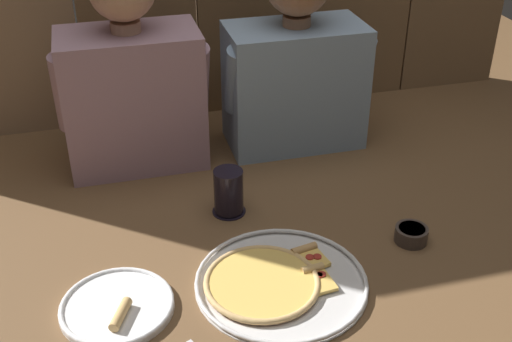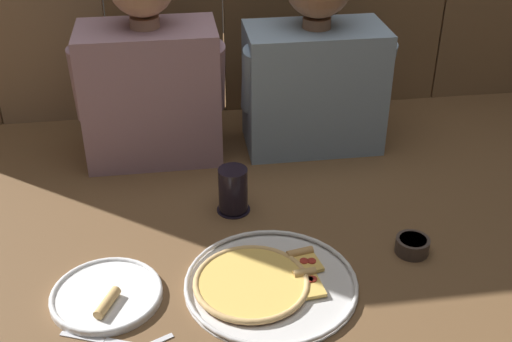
{
  "view_description": "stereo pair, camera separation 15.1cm",
  "coord_description": "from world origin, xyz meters",
  "px_view_note": "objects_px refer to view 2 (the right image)",
  "views": [
    {
      "loc": [
        -0.33,
        -1.15,
        0.96
      ],
      "look_at": [
        0.0,
        0.1,
        0.18
      ],
      "focal_mm": 45.35,
      "sensor_mm": 36.0,
      "label": 1
    },
    {
      "loc": [
        -0.18,
        -1.18,
        0.96
      ],
      "look_at": [
        0.0,
        0.1,
        0.18
      ],
      "focal_mm": 45.35,
      "sensor_mm": 36.0,
      "label": 2
    }
  ],
  "objects_px": {
    "dinner_plate": "(107,295)",
    "diner_right": "(315,62)",
    "drinking_glass": "(233,190)",
    "pizza_tray": "(265,283)",
    "dipping_bowl": "(412,245)",
    "diner_left": "(149,70)"
  },
  "relations": [
    {
      "from": "drinking_glass",
      "to": "diner_left",
      "type": "xyz_separation_m",
      "value": [
        -0.2,
        0.33,
        0.21
      ]
    },
    {
      "from": "pizza_tray",
      "to": "dipping_bowl",
      "type": "xyz_separation_m",
      "value": [
        0.37,
        0.07,
        0.01
      ]
    },
    {
      "from": "diner_left",
      "to": "pizza_tray",
      "type": "bearing_deg",
      "value": -70.09
    },
    {
      "from": "dipping_bowl",
      "to": "diner_left",
      "type": "relative_size",
      "value": 0.13
    },
    {
      "from": "dinner_plate",
      "to": "diner_right",
      "type": "bearing_deg",
      "value": 46.72
    },
    {
      "from": "drinking_glass",
      "to": "pizza_tray",
      "type": "bearing_deg",
      "value": -83.53
    },
    {
      "from": "pizza_tray",
      "to": "dipping_bowl",
      "type": "distance_m",
      "value": 0.37
    },
    {
      "from": "dinner_plate",
      "to": "dipping_bowl",
      "type": "distance_m",
      "value": 0.71
    },
    {
      "from": "dinner_plate",
      "to": "diner_left",
      "type": "bearing_deg",
      "value": 79.64
    },
    {
      "from": "drinking_glass",
      "to": "diner_left",
      "type": "relative_size",
      "value": 0.2
    },
    {
      "from": "dinner_plate",
      "to": "diner_right",
      "type": "relative_size",
      "value": 0.41
    },
    {
      "from": "pizza_tray",
      "to": "dipping_bowl",
      "type": "relative_size",
      "value": 4.81
    },
    {
      "from": "pizza_tray",
      "to": "diner_right",
      "type": "distance_m",
      "value": 0.73
    },
    {
      "from": "dinner_plate",
      "to": "drinking_glass",
      "type": "xyz_separation_m",
      "value": [
        0.31,
        0.3,
        0.05
      ]
    },
    {
      "from": "dinner_plate",
      "to": "drinking_glass",
      "type": "distance_m",
      "value": 0.43
    },
    {
      "from": "dinner_plate",
      "to": "diner_right",
      "type": "xyz_separation_m",
      "value": [
        0.59,
        0.63,
        0.26
      ]
    },
    {
      "from": "pizza_tray",
      "to": "drinking_glass",
      "type": "distance_m",
      "value": 0.31
    },
    {
      "from": "pizza_tray",
      "to": "diner_right",
      "type": "height_order",
      "value": "diner_right"
    },
    {
      "from": "drinking_glass",
      "to": "diner_right",
      "type": "distance_m",
      "value": 0.48
    },
    {
      "from": "dinner_plate",
      "to": "diner_left",
      "type": "xyz_separation_m",
      "value": [
        0.11,
        0.63,
        0.26
      ]
    },
    {
      "from": "dinner_plate",
      "to": "dipping_bowl",
      "type": "xyz_separation_m",
      "value": [
        0.71,
        0.06,
        0.01
      ]
    },
    {
      "from": "drinking_glass",
      "to": "diner_right",
      "type": "height_order",
      "value": "diner_right"
    }
  ]
}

